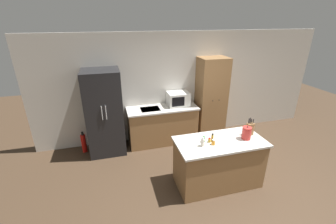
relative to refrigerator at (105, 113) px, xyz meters
The scene contains 15 objects.
ground_plane 2.94m from the refrigerator, 44.62° to the right, with size 14.00×14.00×0.00m, color #423021.
wall_back 2.05m from the refrigerator, 10.78° to the left, with size 7.20×0.06×2.60m.
refrigerator is the anchor object (origin of this frame).
back_counter 1.41m from the refrigerator, ahead, with size 1.67×0.62×0.91m.
pantry_cabinet 2.58m from the refrigerator, ahead, with size 0.68×0.54×2.02m.
kitchen_island 2.61m from the refrigerator, 41.36° to the right, with size 1.56×0.77×0.90m.
microwave 1.74m from the refrigerator, ahead, with size 0.50×0.40×0.32m.
knife_block 3.01m from the refrigerator, 32.78° to the right, with size 0.13×0.08×0.34m.
spice_bottle_tall_dark 2.40m from the refrigerator, 44.37° to the right, with size 0.05×0.05×0.08m.
spice_bottle_short_red 2.49m from the refrigerator, 45.44° to the right, with size 0.06×0.06×0.10m.
spice_bottle_amber_oil 2.44m from the refrigerator, 43.34° to the right, with size 0.04×0.04×0.15m.
spice_bottle_green_herb 2.31m from the refrigerator, 45.33° to the right, with size 0.05×0.05×0.11m.
spice_bottle_pale_salt 2.35m from the refrigerator, 48.64° to the right, with size 0.06×0.06×0.16m.
kettle 2.96m from the refrigerator, 36.10° to the right, with size 0.16×0.16×0.25m.
fire_extinguisher 0.90m from the refrigerator, behind, with size 0.11×0.11×0.51m.
Camera 1 is at (-1.84, -2.76, 2.88)m, focal length 24.00 mm.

